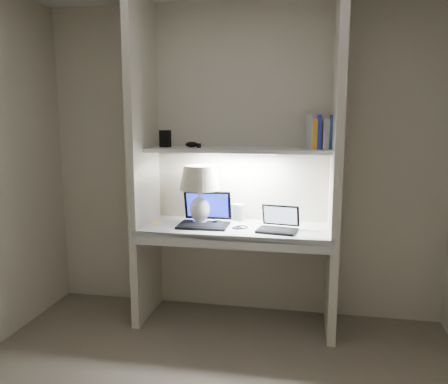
% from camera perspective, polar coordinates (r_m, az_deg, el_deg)
% --- Properties ---
extents(back_wall, '(3.20, 0.01, 2.50)m').
position_cam_1_polar(back_wall, '(3.55, 2.27, 4.05)').
color(back_wall, beige).
rests_on(back_wall, floor).
extents(alcove_panel_left, '(0.06, 0.55, 2.50)m').
position_cam_1_polar(alcove_panel_left, '(3.47, -10.45, 3.78)').
color(alcove_panel_left, beige).
rests_on(alcove_panel_left, floor).
extents(alcove_panel_right, '(0.06, 0.55, 2.50)m').
position_cam_1_polar(alcove_panel_right, '(3.25, 14.41, 3.26)').
color(alcove_panel_right, beige).
rests_on(alcove_panel_right, floor).
extents(desk, '(1.40, 0.55, 0.04)m').
position_cam_1_polar(desk, '(3.37, 1.52, -4.88)').
color(desk, white).
rests_on(desk, alcove_panel_left).
extents(desk_apron, '(1.46, 0.03, 0.10)m').
position_cam_1_polar(desk_apron, '(3.13, 0.76, -6.57)').
color(desk_apron, silver).
rests_on(desk_apron, desk).
extents(shelf, '(1.40, 0.36, 0.03)m').
position_cam_1_polar(shelf, '(3.36, 1.83, 5.47)').
color(shelf, silver).
rests_on(shelf, back_wall).
extents(strip_light, '(0.60, 0.04, 0.02)m').
position_cam_1_polar(strip_light, '(3.37, 1.83, 5.10)').
color(strip_light, white).
rests_on(strip_light, shelf).
extents(table_lamp, '(0.31, 0.31, 0.46)m').
position_cam_1_polar(table_lamp, '(3.41, -3.21, 0.95)').
color(table_lamp, white).
rests_on(table_lamp, desk).
extents(laptop_main, '(0.38, 0.33, 0.25)m').
position_cam_1_polar(laptop_main, '(3.42, -2.50, -3.35)').
color(laptop_main, black).
rests_on(laptop_main, desk).
extents(laptop_netbook, '(0.32, 0.29, 0.18)m').
position_cam_1_polar(laptop_netbook, '(3.26, 7.09, -4.29)').
color(laptop_netbook, black).
rests_on(laptop_netbook, desk).
extents(speaker, '(0.11, 0.10, 0.13)m').
position_cam_1_polar(speaker, '(3.56, 1.86, -2.66)').
color(speaker, silver).
rests_on(speaker, desk).
extents(mouse, '(0.11, 0.09, 0.03)m').
position_cam_1_polar(mouse, '(3.43, -0.89, -3.98)').
color(mouse, black).
rests_on(mouse, desk).
extents(cable_coil, '(0.10, 0.10, 0.01)m').
position_cam_1_polar(cable_coil, '(3.33, 2.31, -4.61)').
color(cable_coil, black).
rests_on(cable_coil, desk).
extents(sticky_note, '(0.09, 0.09, 0.00)m').
position_cam_1_polar(sticky_note, '(3.50, -8.93, -4.07)').
color(sticky_note, yellow).
rests_on(sticky_note, desk).
extents(book_row, '(0.24, 0.17, 0.25)m').
position_cam_1_polar(book_row, '(3.36, 12.65, 7.54)').
color(book_row, silver).
rests_on(book_row, shelf).
extents(shelf_box, '(0.09, 0.07, 0.13)m').
position_cam_1_polar(shelf_box, '(3.53, -7.68, 6.91)').
color(shelf_box, black).
rests_on(shelf_box, shelf).
extents(shelf_gadget, '(0.13, 0.11, 0.05)m').
position_cam_1_polar(shelf_gadget, '(3.45, -4.24, 6.20)').
color(shelf_gadget, black).
rests_on(shelf_gadget, shelf).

